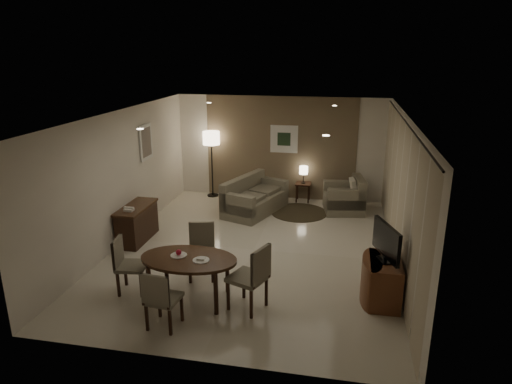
% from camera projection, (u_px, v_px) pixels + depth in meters
% --- Properties ---
extents(room_shell, '(5.50, 7.00, 2.70)m').
position_uv_depth(room_shell, '(258.00, 180.00, 9.12)').
color(room_shell, beige).
rests_on(room_shell, ground).
extents(taupe_accent, '(3.96, 0.03, 2.70)m').
position_uv_depth(taupe_accent, '(280.00, 148.00, 12.00)').
color(taupe_accent, brown).
rests_on(taupe_accent, wall_back).
extents(curtain_wall, '(0.08, 6.70, 2.58)m').
position_uv_depth(curtain_wall, '(399.00, 195.00, 8.25)').
color(curtain_wall, beige).
rests_on(curtain_wall, wall_right).
extents(curtain_rod, '(0.03, 6.80, 0.03)m').
position_uv_depth(curtain_rod, '(406.00, 122.00, 7.86)').
color(curtain_rod, black).
rests_on(curtain_rod, wall_right).
extents(art_back_frame, '(0.72, 0.03, 0.72)m').
position_uv_depth(art_back_frame, '(284.00, 139.00, 11.89)').
color(art_back_frame, silver).
rests_on(art_back_frame, wall_back).
extents(art_back_canvas, '(0.34, 0.01, 0.34)m').
position_uv_depth(art_back_canvas, '(284.00, 139.00, 11.87)').
color(art_back_canvas, '#1D321B').
rests_on(art_back_canvas, wall_back).
extents(art_left_frame, '(0.03, 0.60, 0.80)m').
position_uv_depth(art_left_frame, '(146.00, 142.00, 10.22)').
color(art_left_frame, silver).
rests_on(art_left_frame, wall_left).
extents(art_left_canvas, '(0.01, 0.46, 0.64)m').
position_uv_depth(art_left_canvas, '(146.00, 142.00, 10.22)').
color(art_left_canvas, gray).
rests_on(art_left_canvas, wall_left).
extents(downlight_nl, '(0.10, 0.10, 0.01)m').
position_uv_depth(downlight_nl, '(140.00, 129.00, 6.92)').
color(downlight_nl, white).
rests_on(downlight_nl, ceiling).
extents(downlight_nr, '(0.10, 0.10, 0.01)m').
position_uv_depth(downlight_nr, '(326.00, 136.00, 6.40)').
color(downlight_nr, white).
rests_on(downlight_nr, ceiling).
extents(downlight_fl, '(0.10, 0.10, 0.01)m').
position_uv_depth(downlight_fl, '(209.00, 103.00, 10.29)').
color(downlight_fl, white).
rests_on(downlight_fl, ceiling).
extents(downlight_fr, '(0.10, 0.10, 0.01)m').
position_uv_depth(downlight_fr, '(335.00, 106.00, 9.77)').
color(downlight_fr, white).
rests_on(downlight_fr, ceiling).
extents(console_desk, '(0.48, 1.20, 0.75)m').
position_uv_depth(console_desk, '(137.00, 223.00, 9.50)').
color(console_desk, '#432615').
rests_on(console_desk, floor).
extents(telephone, '(0.20, 0.14, 0.09)m').
position_uv_depth(telephone, '(129.00, 209.00, 9.09)').
color(telephone, white).
rests_on(telephone, console_desk).
extents(tv_cabinet, '(0.48, 0.90, 0.70)m').
position_uv_depth(tv_cabinet, '(384.00, 281.00, 7.19)').
color(tv_cabinet, brown).
rests_on(tv_cabinet, floor).
extents(flat_tv, '(0.36, 0.85, 0.60)m').
position_uv_depth(flat_tv, '(386.00, 242.00, 7.00)').
color(flat_tv, black).
rests_on(flat_tv, tv_cabinet).
extents(dining_table, '(1.54, 0.96, 0.72)m').
position_uv_depth(dining_table, '(190.00, 279.00, 7.23)').
color(dining_table, '#432615').
rests_on(dining_table, floor).
extents(chair_near, '(0.49, 0.49, 0.92)m').
position_uv_depth(chair_near, '(164.00, 298.00, 6.50)').
color(chair_near, '#796F5D').
rests_on(chair_near, floor).
extents(chair_far, '(0.56, 0.56, 0.96)m').
position_uv_depth(chair_far, '(202.00, 252.00, 7.89)').
color(chair_far, '#796F5D').
rests_on(chair_far, floor).
extents(chair_left, '(0.52, 0.52, 0.94)m').
position_uv_depth(chair_left, '(132.00, 265.00, 7.45)').
color(chair_left, '#796F5D').
rests_on(chair_left, floor).
extents(chair_right, '(0.67, 0.67, 1.06)m').
position_uv_depth(chair_right, '(247.00, 277.00, 6.94)').
color(chair_right, '#796F5D').
rests_on(chair_right, floor).
extents(plate_a, '(0.26, 0.26, 0.02)m').
position_uv_depth(plate_a, '(179.00, 255.00, 7.20)').
color(plate_a, white).
rests_on(plate_a, dining_table).
extents(plate_b, '(0.26, 0.26, 0.02)m').
position_uv_depth(plate_b, '(201.00, 260.00, 7.04)').
color(plate_b, white).
rests_on(plate_b, dining_table).
extents(fruit_apple, '(0.09, 0.09, 0.09)m').
position_uv_depth(fruit_apple, '(179.00, 252.00, 7.19)').
color(fruit_apple, red).
rests_on(fruit_apple, plate_a).
extents(napkin, '(0.12, 0.08, 0.03)m').
position_uv_depth(napkin, '(201.00, 259.00, 7.03)').
color(napkin, white).
rests_on(napkin, plate_b).
extents(round_rug, '(1.38, 1.38, 0.01)m').
position_uv_depth(round_rug, '(299.00, 212.00, 11.21)').
color(round_rug, '#3F3523').
rests_on(round_rug, floor).
extents(sofa, '(2.00, 1.46, 0.85)m').
position_uv_depth(sofa, '(255.00, 195.00, 11.15)').
color(sofa, '#796F5D').
rests_on(sofa, floor).
extents(armchair, '(1.06, 1.10, 0.86)m').
position_uv_depth(armchair, '(344.00, 195.00, 11.19)').
color(armchair, '#796F5D').
rests_on(armchair, floor).
extents(side_table, '(0.39, 0.39, 0.49)m').
position_uv_depth(side_table, '(303.00, 192.00, 11.99)').
color(side_table, black).
rests_on(side_table, floor).
extents(table_lamp, '(0.22, 0.22, 0.50)m').
position_uv_depth(table_lamp, '(304.00, 174.00, 11.84)').
color(table_lamp, '#FFEAC1').
rests_on(table_lamp, side_table).
extents(floor_lamp, '(0.45, 0.45, 1.77)m').
position_uv_depth(floor_lamp, '(212.00, 164.00, 12.23)').
color(floor_lamp, '#FFE5B7').
rests_on(floor_lamp, floor).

